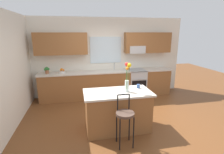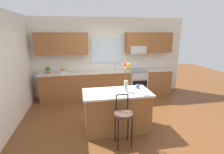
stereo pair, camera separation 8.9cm
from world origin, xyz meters
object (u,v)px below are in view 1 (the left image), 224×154
at_px(mug_ceramic, 138,86).
at_px(bar_stool_near, 125,116).
at_px(oven_range, 136,82).
at_px(potted_plant_small, 47,70).
at_px(flower_vase, 127,77).
at_px(fruit_bowl_oranges, 62,71).
at_px(kitchen_island, 118,111).

bearing_deg(mug_ceramic, bar_stool_near, -125.17).
distance_m(oven_range, bar_stool_near, 3.00).
height_order(oven_range, potted_plant_small, potted_plant_small).
distance_m(bar_stool_near, flower_vase, 0.87).
bearing_deg(oven_range, fruit_bowl_oranges, 179.35).
bearing_deg(bar_stool_near, fruit_bowl_oranges, 115.95).
relative_size(kitchen_island, mug_ceramic, 16.75).
relative_size(mug_ceramic, fruit_bowl_oranges, 0.38).
height_order(kitchen_island, flower_vase, flower_vase).
relative_size(kitchen_island, flower_vase, 2.28).
distance_m(oven_range, fruit_bowl_oranges, 2.61).
bearing_deg(fruit_bowl_oranges, kitchen_island, -58.05).
bearing_deg(mug_ceramic, kitchen_island, -163.24).
xyz_separation_m(kitchen_island, bar_stool_near, (0.00, -0.61, 0.17)).
height_order(oven_range, kitchen_island, same).
relative_size(kitchen_island, potted_plant_small, 6.87).
bearing_deg(fruit_bowl_oranges, mug_ceramic, -46.56).
bearing_deg(fruit_bowl_oranges, oven_range, -0.65).
xyz_separation_m(bar_stool_near, potted_plant_small, (-1.81, 2.76, 0.41)).
xyz_separation_m(oven_range, mug_ceramic, (-0.67, -1.97, 0.51)).
bearing_deg(bar_stool_near, flower_vase, 70.25).
relative_size(oven_range, bar_stool_near, 0.88).
bearing_deg(flower_vase, bar_stool_near, -109.75).
height_order(bar_stool_near, potted_plant_small, potted_plant_small).
bearing_deg(kitchen_island, fruit_bowl_oranges, 121.95).
distance_m(bar_stool_near, potted_plant_small, 3.32).
height_order(kitchen_island, mug_ceramic, mug_ceramic).
relative_size(flower_vase, mug_ceramic, 7.35).
xyz_separation_m(kitchen_island, potted_plant_small, (-1.81, 2.15, 0.58)).
distance_m(mug_ceramic, fruit_bowl_oranges, 2.75).
bearing_deg(fruit_bowl_oranges, flower_vase, -54.75).
distance_m(fruit_bowl_oranges, potted_plant_small, 0.47).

